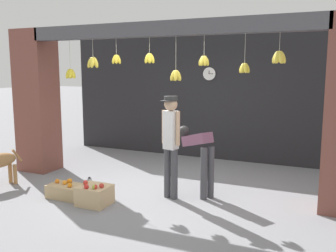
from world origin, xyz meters
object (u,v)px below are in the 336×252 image
Objects in this scene: shopkeeper at (171,139)px; fruit_crate_apples at (94,195)px; worker_stooping at (199,151)px; water_bottle at (90,184)px; fruit_crate_oranges at (66,191)px; wall_clock at (209,74)px.

shopkeeper is 1.47m from fruit_crate_apples.
worker_stooping is at bearing -120.92° from shopkeeper.
fruit_crate_oranges is at bearing -110.37° from water_bottle.
fruit_crate_oranges is 2.37× the size of water_bottle.
water_bottle is at bearing 131.83° from fruit_crate_apples.
shopkeeper reaches higher than fruit_crate_apples.
worker_stooping is at bearing 28.22° from fruit_crate_oranges.
worker_stooping is 2.26m from fruit_crate_oranges.
fruit_crate_oranges is 4.17m from wall_clock.
worker_stooping is at bearing 19.00° from water_bottle.
worker_stooping is at bearing -75.67° from wall_clock.
shopkeeper reaches higher than water_bottle.
shopkeeper reaches higher than worker_stooping.
worker_stooping is at bearing 40.62° from fruit_crate_apples.
worker_stooping is (0.35, 0.35, -0.24)m from shopkeeper.
fruit_crate_apples is (-0.95, -0.76, -0.82)m from shopkeeper.
water_bottle is (-1.76, -0.60, -0.62)m from worker_stooping.
water_bottle is (-1.41, -0.25, -0.86)m from shopkeeper.
water_bottle is 0.80× the size of wall_clock.
wall_clock is at bearing 70.04° from fruit_crate_oranges.
worker_stooping is 3.57× the size of wall_clock.
shopkeeper is 6.72× the size of water_bottle.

